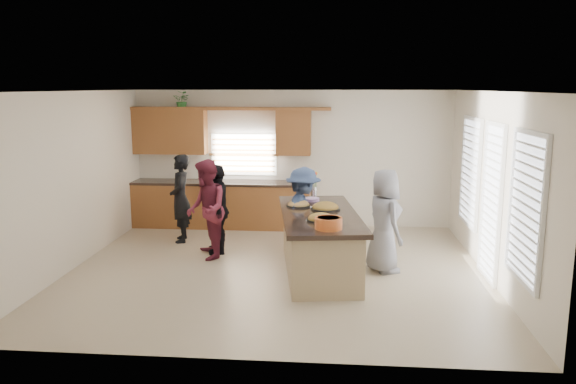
# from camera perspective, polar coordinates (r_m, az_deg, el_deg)

# --- Properties ---
(floor) EXTENTS (6.50, 6.50, 0.00)m
(floor) POSITION_cam_1_polar(r_m,az_deg,el_deg) (9.00, -1.15, -7.91)
(floor) COLOR tan
(floor) RESTS_ON ground
(room_shell) EXTENTS (6.52, 6.02, 2.81)m
(room_shell) POSITION_cam_1_polar(r_m,az_deg,el_deg) (8.59, -1.19, 4.20)
(room_shell) COLOR silver
(room_shell) RESTS_ON ground
(back_cabinetry) EXTENTS (4.08, 0.66, 2.46)m
(back_cabinetry) POSITION_cam_1_polar(r_m,az_deg,el_deg) (11.63, -6.94, 0.92)
(back_cabinetry) COLOR brown
(back_cabinetry) RESTS_ON ground
(right_wall_glazing) EXTENTS (0.06, 4.00, 2.25)m
(right_wall_glazing) POSITION_cam_1_polar(r_m,az_deg,el_deg) (8.80, 20.06, 0.03)
(right_wall_glazing) COLOR white
(right_wall_glazing) RESTS_ON ground
(island) EXTENTS (1.51, 2.83, 0.95)m
(island) POSITION_cam_1_polar(r_m,az_deg,el_deg) (8.81, 3.18, -5.27)
(island) COLOR tan
(island) RESTS_ON ground
(platter_front) EXTENTS (0.42, 0.42, 0.17)m
(platter_front) POSITION_cam_1_polar(r_m,az_deg,el_deg) (8.17, 3.35, -2.74)
(platter_front) COLOR black
(platter_front) RESTS_ON island
(platter_mid) EXTENTS (0.47, 0.47, 0.19)m
(platter_mid) POSITION_cam_1_polar(r_m,az_deg,el_deg) (8.91, 3.83, -1.60)
(platter_mid) COLOR black
(platter_mid) RESTS_ON island
(platter_back) EXTENTS (0.39, 0.39, 0.16)m
(platter_back) POSITION_cam_1_polar(r_m,az_deg,el_deg) (9.12, 1.07, -1.30)
(platter_back) COLOR black
(platter_back) RESTS_ON island
(salad_bowl) EXTENTS (0.38, 0.38, 0.16)m
(salad_bowl) POSITION_cam_1_polar(r_m,az_deg,el_deg) (7.70, 4.14, -3.11)
(salad_bowl) COLOR #D76027
(salad_bowl) RESTS_ON island
(clear_cup) EXTENTS (0.09, 0.09, 0.09)m
(clear_cup) POSITION_cam_1_polar(r_m,az_deg,el_deg) (7.92, 5.14, -3.07)
(clear_cup) COLOR white
(clear_cup) RESTS_ON island
(plate_stack) EXTENTS (0.25, 0.25, 0.05)m
(plate_stack) POSITION_cam_1_polar(r_m,az_deg,el_deg) (9.57, 2.45, -0.76)
(plate_stack) COLOR #BC8ECF
(plate_stack) RESTS_ON island
(flower_vase) EXTENTS (0.14, 0.14, 0.45)m
(flower_vase) POSITION_cam_1_polar(r_m,az_deg,el_deg) (9.84, 2.65, 0.91)
(flower_vase) COLOR silver
(flower_vase) RESTS_ON island
(potted_plant) EXTENTS (0.38, 0.35, 0.38)m
(potted_plant) POSITION_cam_1_polar(r_m,az_deg,el_deg) (11.73, -10.68, 9.12)
(potted_plant) COLOR #2E742F
(potted_plant) RESTS_ON back_cabinetry
(woman_left_back) EXTENTS (0.53, 0.68, 1.64)m
(woman_left_back) POSITION_cam_1_polar(r_m,az_deg,el_deg) (10.62, -10.86, -0.64)
(woman_left_back) COLOR black
(woman_left_back) RESTS_ON ground
(woman_left_mid) EXTENTS (0.87, 0.98, 1.68)m
(woman_left_mid) POSITION_cam_1_polar(r_m,az_deg,el_deg) (9.50, -8.30, -1.77)
(woman_left_mid) COLOR maroon
(woman_left_mid) RESTS_ON ground
(woman_left_front) EXTENTS (0.58, 0.98, 1.56)m
(woman_left_front) POSITION_cam_1_polar(r_m,az_deg,el_deg) (9.79, -7.10, -1.73)
(woman_left_front) COLOR black
(woman_left_front) RESTS_ON ground
(woman_right_back) EXTENTS (0.77, 1.11, 1.58)m
(woman_right_back) POSITION_cam_1_polar(r_m,az_deg,el_deg) (9.23, 1.54, -2.34)
(woman_right_back) COLOR navy
(woman_right_back) RESTS_ON ground
(woman_right_front) EXTENTS (0.78, 0.93, 1.62)m
(woman_right_front) POSITION_cam_1_polar(r_m,az_deg,el_deg) (8.86, 9.73, -2.91)
(woman_right_front) COLOR slate
(woman_right_front) RESTS_ON ground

